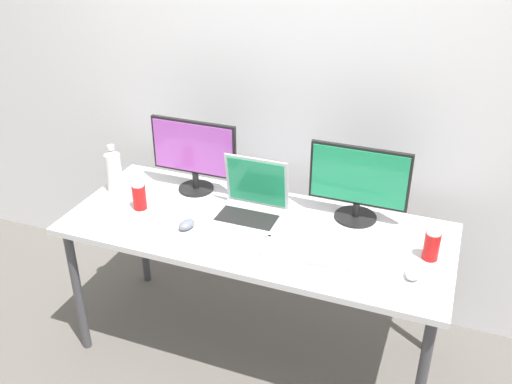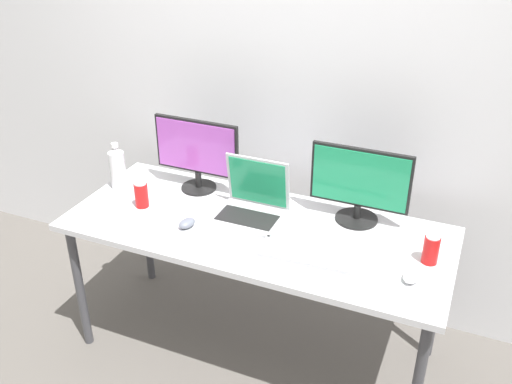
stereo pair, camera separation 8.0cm
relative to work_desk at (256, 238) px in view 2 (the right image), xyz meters
The scene contains 12 objects.
ground_plane 0.68m from the work_desk, ahead, with size 16.00×16.00×0.00m, color #5B5651.
wall_back 0.86m from the work_desk, 90.00° to the left, with size 7.00×0.08×2.60m, color silver.
work_desk is the anchor object (origin of this frame).
monitor_left 0.54m from the work_desk, 151.76° to the left, with size 0.45×0.18×0.38m.
monitor_center 0.54m from the work_desk, 30.09° to the left, with size 0.46×0.20×0.36m.
laptop_silver 0.16m from the work_desk, 123.27° to the left, with size 0.31×0.26×0.28m.
keyboard_main 0.33m from the work_desk, 25.31° to the right, with size 0.40×0.14×0.02m, color #B2B2B7.
mouse_by_keyboard 0.74m from the work_desk, ahead, with size 0.07×0.10×0.04m, color silver.
mouse_by_laptop 0.33m from the work_desk, 156.07° to the right, with size 0.06×0.09×0.04m, color slate.
water_bottle 0.82m from the work_desk, behind, with size 0.08×0.08×0.25m.
soda_can_near_keyboard 0.78m from the work_desk, ahead, with size 0.07×0.07×0.13m.
soda_can_by_laptop 0.60m from the work_desk, behind, with size 0.07×0.07×0.13m.
Camera 2 is at (0.87, -2.05, 2.12)m, focal length 40.00 mm.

